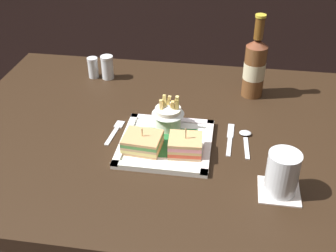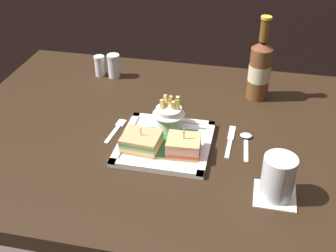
{
  "view_description": "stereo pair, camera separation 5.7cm",
  "coord_description": "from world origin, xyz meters",
  "views": [
    {
      "loc": [
        0.15,
        -1.03,
        1.45
      ],
      "look_at": [
        0.0,
        -0.04,
        0.78
      ],
      "focal_mm": 45.68,
      "sensor_mm": 36.0,
      "label": 1
    },
    {
      "loc": [
        0.21,
        -1.02,
        1.45
      ],
      "look_at": [
        0.0,
        -0.04,
        0.78
      ],
      "focal_mm": 45.68,
      "sensor_mm": 36.0,
      "label": 2
    }
  ],
  "objects": [
    {
      "name": "fries_cup",
      "position": [
        -0.01,
        0.0,
        0.8
      ],
      "size": [
        0.09,
        0.09,
        0.11
      ],
      "color": "silver",
      "rests_on": "square_plate"
    },
    {
      "name": "drink_coaster",
      "position": [
        0.3,
        -0.22,
        0.75
      ],
      "size": [
        0.1,
        0.1,
        0.0
      ],
      "primitive_type": "cube",
      "color": "silver",
      "rests_on": "dining_table"
    },
    {
      "name": "sandwich_half_right",
      "position": [
        0.06,
        -0.11,
        0.78
      ],
      "size": [
        0.09,
        0.08,
        0.08
      ],
      "color": "tan",
      "rests_on": "square_plate"
    },
    {
      "name": "water_glass",
      "position": [
        0.3,
        -0.22,
        0.8
      ],
      "size": [
        0.08,
        0.08,
        0.11
      ],
      "color": "silver",
      "rests_on": "dining_table"
    },
    {
      "name": "knife",
      "position": [
        0.18,
        -0.01,
        0.75
      ],
      "size": [
        0.02,
        0.16,
        0.0
      ],
      "color": "silver",
      "rests_on": "dining_table"
    },
    {
      "name": "square_plate",
      "position": [
        0.0,
        -0.08,
        0.75
      ],
      "size": [
        0.25,
        0.25,
        0.02
      ],
      "color": "white",
      "rests_on": "dining_table"
    },
    {
      "name": "beer_bottle",
      "position": [
        0.24,
        0.26,
        0.85
      ],
      "size": [
        0.07,
        0.07,
        0.28
      ],
      "color": "brown",
      "rests_on": "dining_table"
    },
    {
      "name": "sandwich_half_left",
      "position": [
        -0.06,
        -0.11,
        0.78
      ],
      "size": [
        0.11,
        0.09,
        0.07
      ],
      "color": "tan",
      "rests_on": "square_plate"
    },
    {
      "name": "pepper_shaker",
      "position": [
        -0.27,
        0.3,
        0.78
      ],
      "size": [
        0.04,
        0.04,
        0.08
      ],
      "color": "silver",
      "rests_on": "dining_table"
    },
    {
      "name": "salt_shaker",
      "position": [
        -0.32,
        0.3,
        0.78
      ],
      "size": [
        0.04,
        0.04,
        0.07
      ],
      "color": "silver",
      "rests_on": "dining_table"
    },
    {
      "name": "fork",
      "position": [
        -0.16,
        -0.03,
        0.75
      ],
      "size": [
        0.03,
        0.13,
        0.0
      ],
      "color": "silver",
      "rests_on": "dining_table"
    },
    {
      "name": "spoon",
      "position": [
        0.22,
        -0.01,
        0.75
      ],
      "size": [
        0.04,
        0.13,
        0.01
      ],
      "color": "silver",
      "rests_on": "dining_table"
    },
    {
      "name": "dining_table",
      "position": [
        0.0,
        0.0,
        0.65
      ],
      "size": [
        1.29,
        0.93,
        0.74
      ],
      "color": "black",
      "rests_on": "ground_plane"
    }
  ]
}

